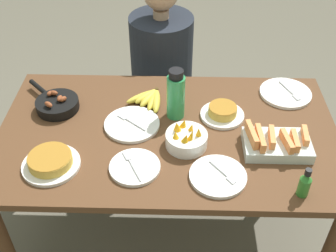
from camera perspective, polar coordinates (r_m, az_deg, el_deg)
The scene contains 15 objects.
ground_plane at distance 2.49m, azimuth -0.00°, elevation -13.57°, with size 14.00×14.00×0.00m, color #666051.
dining_table at distance 2.01m, azimuth -0.00°, elevation -2.76°, with size 1.57×0.91×0.74m.
banana_bunch at distance 2.11m, azimuth -2.49°, elevation 3.78°, with size 0.18×0.20×0.04m.
melon_tray at distance 1.89m, azimuth 14.44°, elevation -2.30°, with size 0.29×0.18×0.10m.
skillet at distance 2.13m, azimuth -14.84°, elevation 2.93°, with size 0.29×0.29×0.08m.
frittata_plate_center at distance 1.83m, azimuth -15.62°, elevation -4.69°, with size 0.24×0.24×0.06m.
frittata_plate_side at distance 2.03m, azimuth 7.37°, elevation 1.83°, with size 0.21×0.21×0.06m.
empty_plate_near_front at distance 1.74m, azimuth 6.78°, elevation -6.75°, with size 0.24×0.24×0.02m.
empty_plate_far_left at distance 2.25m, azimuth 15.62°, elevation 4.31°, with size 0.26×0.26×0.02m.
empty_plate_far_right at distance 1.77m, azimuth -4.53°, elevation -5.57°, with size 0.22×0.22×0.02m.
empty_plate_mid_edge at distance 1.98m, azimuth -4.90°, elevation 0.25°, with size 0.26×0.26×0.02m.
fruit_bowl_mango at distance 1.85m, azimuth 2.49°, elevation -1.72°, with size 0.19×0.19×0.12m.
water_bottle at distance 1.96m, azimuth 1.06°, elevation 4.23°, with size 0.09×0.09×0.25m.
hot_sauce_bottle at distance 1.72m, azimuth 18.03°, elevation -7.44°, with size 0.05×0.05×0.14m.
person_figure at distance 2.70m, azimuth -0.84°, elevation 5.70°, with size 0.41×0.41×1.19m.
Camera 1 is at (0.04, -1.47, 2.01)m, focal length 45.00 mm.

